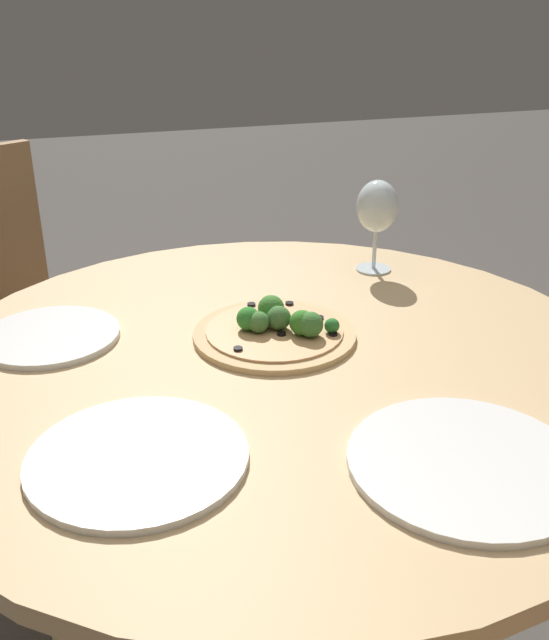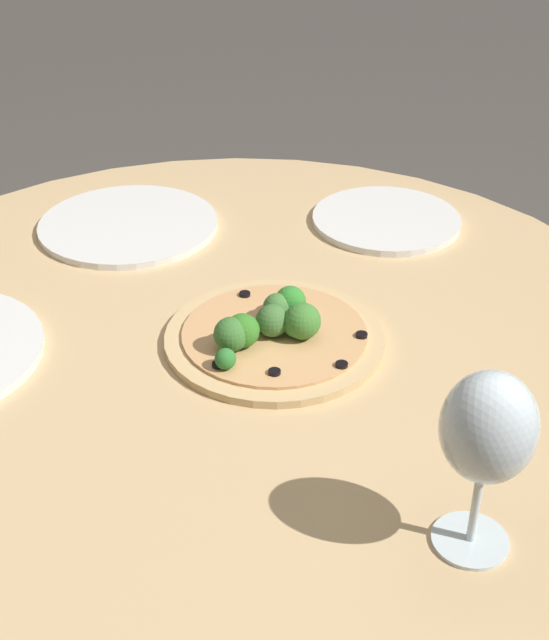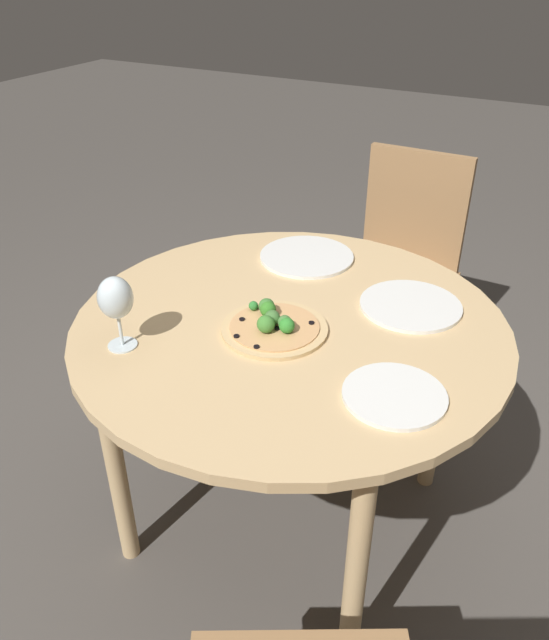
{
  "view_description": "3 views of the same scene",
  "coord_description": "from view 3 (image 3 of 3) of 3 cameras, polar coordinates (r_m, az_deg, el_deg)",
  "views": [
    {
      "loc": [
        -0.31,
        -0.91,
        1.21
      ],
      "look_at": [
        0.01,
        0.06,
        0.74
      ],
      "focal_mm": 40.0,
      "sensor_mm": 36.0,
      "label": 1
    },
    {
      "loc": [
        0.87,
        0.21,
        1.29
      ],
      "look_at": [
        0.01,
        0.06,
        0.74
      ],
      "focal_mm": 50.0,
      "sensor_mm": 36.0,
      "label": 2
    },
    {
      "loc": [
        -0.58,
        1.18,
        1.53
      ],
      "look_at": [
        0.01,
        0.06,
        0.74
      ],
      "focal_mm": 35.0,
      "sensor_mm": 36.0,
      "label": 3
    }
  ],
  "objects": [
    {
      "name": "wine_glass",
      "position": [
        1.44,
        -14.33,
        1.85
      ],
      "size": [
        0.08,
        0.08,
        0.18
      ],
      "color": "silver",
      "rests_on": "dining_table"
    },
    {
      "name": "plate_near",
      "position": [
        1.64,
        12.34,
        1.31
      ],
      "size": [
        0.26,
        0.26,
        0.01
      ],
      "color": "silver",
      "rests_on": "dining_table"
    },
    {
      "name": "plate_far",
      "position": [
        1.86,
        2.96,
        5.83
      ],
      "size": [
        0.28,
        0.28,
        0.01
      ],
      "color": "silver",
      "rests_on": "dining_table"
    },
    {
      "name": "plate_side",
      "position": [
        1.33,
        10.91,
        -6.76
      ],
      "size": [
        0.22,
        0.22,
        0.01
      ],
      "color": "silver",
      "rests_on": "dining_table"
    },
    {
      "name": "chair_2",
      "position": [
        2.38,
        11.38,
        4.89
      ],
      "size": [
        0.41,
        0.41,
        0.87
      ],
      "rotation": [
        0.0,
        0.0,
        -3.16
      ],
      "color": "#997047",
      "rests_on": "ground_plane"
    },
    {
      "name": "pizza",
      "position": [
        1.51,
        -0.1,
        -0.43
      ],
      "size": [
        0.26,
        0.26,
        0.06
      ],
      "color": "tan",
      "rests_on": "dining_table"
    },
    {
      "name": "dining_table",
      "position": [
        1.59,
        1.42,
        -2.35
      ],
      "size": [
        1.08,
        1.08,
        0.71
      ],
      "color": "tan",
      "rests_on": "ground_plane"
    },
    {
      "name": "ground_plane",
      "position": [
        2.02,
        1.17,
        -17.3
      ],
      "size": [
        12.0,
        12.0,
        0.0
      ],
      "primitive_type": "plane",
      "color": "#4C4742"
    }
  ]
}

